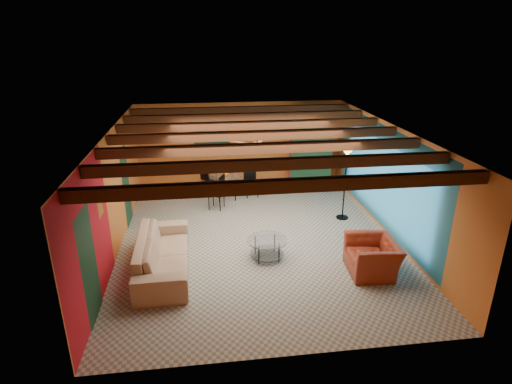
{
  "coord_description": "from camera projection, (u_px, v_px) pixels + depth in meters",
  "views": [
    {
      "loc": [
        -1.23,
        -9.06,
        4.73
      ],
      "look_at": [
        0.0,
        0.2,
        1.15
      ],
      "focal_mm": 29.33,
      "sensor_mm": 36.0,
      "label": 1
    }
  ],
  "objects": [
    {
      "name": "sofa",
      "position": [
        163.0,
        254.0,
        8.76
      ],
      "size": [
        1.09,
        2.68,
        0.78
      ],
      "primitive_type": "imported",
      "rotation": [
        0.0,
        0.0,
        1.59
      ],
      "color": "tan",
      "rests_on": "ground"
    },
    {
      "name": "armoire",
      "position": [
        309.0,
        152.0,
        13.53
      ],
      "size": [
        1.37,
        0.9,
        2.2
      ],
      "primitive_type": "cube",
      "rotation": [
        0.0,
        0.0,
        -0.25
      ],
      "color": "maroon",
      "rests_on": "ground"
    },
    {
      "name": "vase",
      "position": [
        225.0,
        163.0,
        12.31
      ],
      "size": [
        0.21,
        0.21,
        0.19
      ],
      "primitive_type": "imported",
      "rotation": [
        0.0,
        0.0,
        0.14
      ],
      "color": "orange",
      "rests_on": "dining_table"
    },
    {
      "name": "dining_table",
      "position": [
        226.0,
        183.0,
        12.52
      ],
      "size": [
        2.17,
        2.17,
        1.02
      ],
      "primitive_type": null,
      "rotation": [
        0.0,
        0.0,
        0.11
      ],
      "color": "white",
      "rests_on": "ground"
    },
    {
      "name": "coffee_table",
      "position": [
        267.0,
        248.0,
        9.29
      ],
      "size": [
        0.93,
        0.93,
        0.46
      ],
      "primitive_type": null,
      "rotation": [
        0.0,
        0.0,
        0.04
      ],
      "color": "silver",
      "rests_on": "ground"
    },
    {
      "name": "painting",
      "position": [
        212.0,
        136.0,
        13.19
      ],
      "size": [
        1.05,
        0.03,
        0.65
      ],
      "primitive_type": "cube",
      "color": "black",
      "rests_on": "wall_back"
    },
    {
      "name": "potted_plant",
      "position": [
        311.0,
        111.0,
        13.06
      ],
      "size": [
        0.43,
        0.38,
        0.44
      ],
      "primitive_type": "imported",
      "rotation": [
        0.0,
        0.0,
        -0.09
      ],
      "color": "#26661E",
      "rests_on": "armoire"
    },
    {
      "name": "ceiling_fan",
      "position": [
        257.0,
        145.0,
        9.39
      ],
      "size": [
        1.5,
        1.5,
        0.44
      ],
      "primitive_type": null,
      "color": "#472614",
      "rests_on": "ceiling"
    },
    {
      "name": "armchair",
      "position": [
        372.0,
        256.0,
        8.7
      ],
      "size": [
        1.04,
        1.17,
        0.72
      ],
      "primitive_type": "imported",
      "rotation": [
        0.0,
        0.0,
        -1.64
      ],
      "color": "maroon",
      "rests_on": "ground"
    },
    {
      "name": "room",
      "position": [
        257.0,
        144.0,
        9.49
      ],
      "size": [
        6.52,
        8.01,
        2.71
      ],
      "color": "gray",
      "rests_on": "ground"
    },
    {
      "name": "floor_lamp",
      "position": [
        345.0,
        183.0,
        11.02
      ],
      "size": [
        0.51,
        0.51,
        1.99
      ],
      "primitive_type": null,
      "rotation": [
        0.0,
        0.0,
        -0.31
      ],
      "color": "black",
      "rests_on": "ground"
    }
  ]
}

